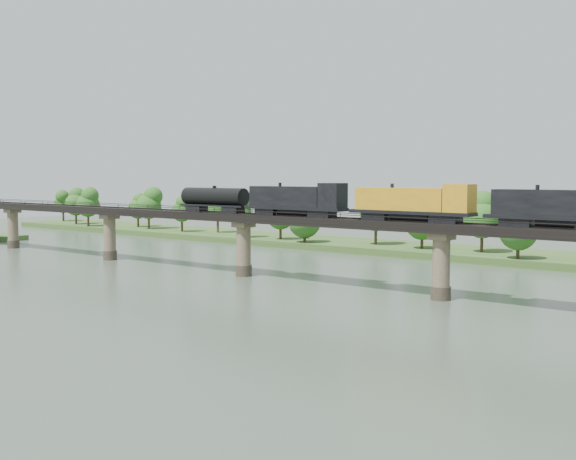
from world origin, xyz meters
The scene contains 6 objects.
ground centered at (0.00, 0.00, 0.00)m, with size 400.00×400.00×0.00m, color #354437.
far_bank centered at (0.00, 85.00, 0.80)m, with size 300.00×24.00×1.60m, color #304E1F.
bridge centered at (0.00, 30.00, 5.46)m, with size 236.00×30.00×11.50m.
bridge_superstructure centered at (0.00, 30.00, 11.79)m, with size 220.00×4.90×0.75m.
far_treeline centered at (-8.21, 80.52, 8.83)m, with size 289.06×17.54×13.60m.
freight_train centered at (27.29, 30.00, 14.24)m, with size 83.21×3.24×5.73m.
Camera 1 is at (89.95, -66.43, 18.53)m, focal length 45.00 mm.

